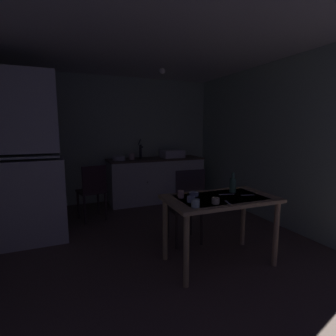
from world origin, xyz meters
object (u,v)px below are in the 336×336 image
(hutch_cabinet, at_px, (24,165))
(teacup_mint, at_px, (191,199))
(hand_pump, at_px, (141,150))
(chair_by_counter, at_px, (92,190))
(chair_far_side, at_px, (187,205))
(mixing_bowl_counter, at_px, (119,158))
(sink_basin, at_px, (172,154))
(dining_table, at_px, (220,206))
(glass_bottle, at_px, (233,185))
(serving_bowl_wide, at_px, (194,194))

(hutch_cabinet, distance_m, teacup_mint, 2.21)
(hand_pump, relative_size, chair_by_counter, 0.43)
(chair_by_counter, bearing_deg, chair_far_side, -53.34)
(hutch_cabinet, height_order, mixing_bowl_counter, hutch_cabinet)
(chair_by_counter, bearing_deg, sink_basin, 22.50)
(hutch_cabinet, bearing_deg, dining_table, -35.91)
(glass_bottle, bearing_deg, dining_table, -153.93)
(dining_table, relative_size, serving_bowl_wide, 11.24)
(mixing_bowl_counter, xyz_separation_m, serving_bowl_wide, (0.30, -2.41, -0.15))
(chair_by_counter, bearing_deg, mixing_bowl_counter, 48.40)
(sink_basin, relative_size, teacup_mint, 5.38)
(mixing_bowl_counter, xyz_separation_m, teacup_mint, (0.15, -2.62, -0.14))
(hand_pump, height_order, teacup_mint, hand_pump)
(hand_pump, relative_size, mixing_bowl_counter, 1.65)
(serving_bowl_wide, distance_m, glass_bottle, 0.49)
(hand_pump, relative_size, teacup_mint, 4.77)
(dining_table, relative_size, teacup_mint, 14.70)
(dining_table, xyz_separation_m, glass_bottle, (0.25, 0.12, 0.19))
(hutch_cabinet, height_order, chair_by_counter, hutch_cabinet)
(sink_basin, bearing_deg, mixing_bowl_counter, -177.45)
(sink_basin, relative_size, dining_table, 0.37)
(hutch_cabinet, distance_m, serving_bowl_wide, 2.19)
(serving_bowl_wide, bearing_deg, mixing_bowl_counter, 97.04)
(dining_table, height_order, chair_far_side, chair_far_side)
(mixing_bowl_counter, distance_m, teacup_mint, 2.63)
(sink_basin, relative_size, chair_by_counter, 0.48)
(chair_far_side, height_order, glass_bottle, chair_far_side)
(sink_basin, xyz_separation_m, chair_far_side, (-0.70, -2.05, -0.44))
(chair_far_side, distance_m, chair_by_counter, 1.68)
(hutch_cabinet, distance_m, chair_by_counter, 1.12)
(hutch_cabinet, distance_m, hand_pump, 2.27)
(chair_far_side, height_order, chair_by_counter, chair_far_side)
(sink_basin, xyz_separation_m, glass_bottle, (-0.34, -2.50, -0.11))
(serving_bowl_wide, bearing_deg, glass_bottle, -4.20)
(hutch_cabinet, relative_size, sink_basin, 4.96)
(chair_far_side, bearing_deg, chair_by_counter, 126.66)
(serving_bowl_wide, bearing_deg, teacup_mint, -125.03)
(teacup_mint, bearing_deg, chair_far_side, 66.55)
(glass_bottle, bearing_deg, serving_bowl_wide, 175.80)
(sink_basin, distance_m, serving_bowl_wide, 2.60)
(sink_basin, bearing_deg, hand_pump, 176.13)
(hand_pump, distance_m, mixing_bowl_counter, 0.48)
(teacup_mint, bearing_deg, sink_basin, 70.04)
(hand_pump, height_order, dining_table, hand_pump)
(hand_pump, xyz_separation_m, glass_bottle, (0.33, -2.54, -0.20))
(chair_far_side, bearing_deg, hutch_cabinet, 154.97)
(chair_far_side, relative_size, glass_bottle, 4.26)
(hand_pump, distance_m, chair_far_side, 2.16)
(hand_pump, bearing_deg, chair_far_side, -90.94)
(serving_bowl_wide, bearing_deg, sink_basin, 71.49)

